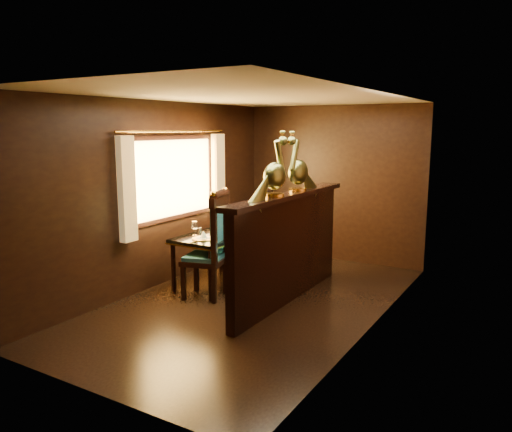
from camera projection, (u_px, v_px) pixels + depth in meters
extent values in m
plane|color=black|center=(253.00, 303.00, 6.19)|extent=(5.00, 5.00, 0.00)
cube|color=black|center=(333.00, 184.00, 8.09)|extent=(3.00, 0.04, 2.50)
cube|color=black|center=(86.00, 244.00, 3.86)|extent=(3.00, 0.04, 2.50)
cube|color=black|center=(158.00, 195.00, 6.73)|extent=(0.04, 5.00, 2.50)
cube|color=black|center=(376.00, 214.00, 5.22)|extent=(0.04, 5.00, 2.50)
cube|color=beige|center=(253.00, 96.00, 5.75)|extent=(3.00, 5.00, 0.04)
cube|color=#FFC672|center=(173.00, 178.00, 6.95)|extent=(0.01, 1.70, 1.05)
cube|color=#F9AE43|center=(127.00, 189.00, 6.09)|extent=(0.10, 0.22, 1.30)
cube|color=#F9AE43|center=(218.00, 176.00, 7.73)|extent=(0.10, 0.22, 1.30)
cylinder|color=gold|center=(175.00, 131.00, 6.80)|extent=(0.03, 2.20, 0.03)
cube|color=black|center=(288.00, 250.00, 6.17)|extent=(0.12, 2.60, 1.30)
cube|color=#353719|center=(284.00, 245.00, 6.19)|extent=(0.02, 2.20, 0.95)
cube|color=black|center=(289.00, 196.00, 6.05)|extent=(0.26, 2.70, 0.06)
cube|color=black|center=(216.00, 236.00, 6.74)|extent=(0.73, 1.21, 0.04)
cube|color=gold|center=(216.00, 238.00, 6.75)|extent=(0.75, 1.23, 0.02)
cylinder|color=black|center=(173.00, 268.00, 6.51)|extent=(0.06, 0.06, 0.66)
cylinder|color=black|center=(211.00, 275.00, 6.20)|extent=(0.06, 0.06, 0.66)
cylinder|color=black|center=(221.00, 251.00, 7.42)|extent=(0.06, 0.06, 0.66)
cylinder|color=black|center=(256.00, 257.00, 7.11)|extent=(0.06, 0.06, 0.66)
cylinder|color=orange|center=(203.00, 238.00, 6.46)|extent=(0.30, 0.30, 0.01)
cone|color=white|center=(203.00, 234.00, 6.45)|extent=(0.11, 0.11, 0.10)
cylinder|color=orange|center=(231.00, 231.00, 6.92)|extent=(0.30, 0.30, 0.01)
cone|color=white|center=(231.00, 227.00, 6.91)|extent=(0.11, 0.11, 0.10)
cylinder|color=silver|center=(200.00, 230.00, 6.86)|extent=(0.03, 0.03, 0.06)
cylinder|color=silver|center=(201.00, 229.00, 6.91)|extent=(0.03, 0.03, 0.06)
cube|color=black|center=(204.00, 261.00, 6.34)|extent=(0.60, 0.60, 0.06)
cube|color=navy|center=(204.00, 257.00, 6.34)|extent=(0.54, 0.54, 0.05)
cube|color=navy|center=(220.00, 230.00, 6.21)|extent=(0.13, 0.38, 0.63)
cube|color=black|center=(184.00, 283.00, 6.25)|extent=(0.05, 0.05, 0.44)
cube|color=black|center=(214.00, 286.00, 6.14)|extent=(0.05, 0.05, 0.44)
cube|color=black|center=(196.00, 274.00, 6.64)|extent=(0.05, 0.05, 0.44)
cube|color=black|center=(225.00, 277.00, 6.53)|extent=(0.05, 0.05, 0.44)
sphere|color=gold|center=(213.00, 194.00, 5.94)|extent=(0.08, 0.08, 0.08)
sphere|color=gold|center=(225.00, 190.00, 6.32)|extent=(0.08, 0.08, 0.08)
cube|color=black|center=(249.00, 256.00, 6.57)|extent=(0.61, 0.61, 0.06)
cube|color=navy|center=(249.00, 252.00, 6.56)|extent=(0.55, 0.55, 0.05)
cube|color=navy|center=(265.00, 226.00, 6.44)|extent=(0.14, 0.39, 0.64)
cube|color=black|center=(229.00, 278.00, 6.47)|extent=(0.05, 0.05, 0.44)
cube|color=black|center=(260.00, 280.00, 6.36)|extent=(0.05, 0.05, 0.44)
cube|color=black|center=(239.00, 269.00, 6.86)|extent=(0.05, 0.05, 0.44)
cube|color=black|center=(268.00, 272.00, 6.75)|extent=(0.05, 0.05, 0.44)
sphere|color=gold|center=(261.00, 191.00, 6.16)|extent=(0.08, 0.08, 0.08)
sphere|color=gold|center=(269.00, 187.00, 6.55)|extent=(0.08, 0.08, 0.08)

